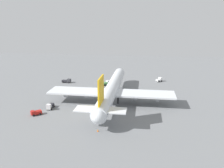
{
  "coord_description": "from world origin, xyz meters",
  "views": [
    {
      "loc": [
        -103.28,
        -14.46,
        36.82
      ],
      "look_at": [
        0.0,
        0.0,
        8.05
      ],
      "focal_mm": 38.22,
      "sensor_mm": 36.0,
      "label": 1
    }
  ],
  "objects_px": {
    "cargo_loader": "(67,81)",
    "catering_truck": "(159,80)",
    "cargo_airplane": "(112,89)",
    "baggage_tug": "(36,113)",
    "safety_cone_nose": "(114,82)",
    "pushback_tractor": "(106,83)",
    "safety_cone_tail": "(98,130)",
    "fuel_truck": "(50,106)"
  },
  "relations": [
    {
      "from": "catering_truck",
      "to": "baggage_tug",
      "type": "bearing_deg",
      "value": 139.31
    },
    {
      "from": "fuel_truck",
      "to": "safety_cone_tail",
      "type": "xyz_separation_m",
      "value": [
        -17.84,
        -24.04,
        -0.79
      ]
    },
    {
      "from": "safety_cone_nose",
      "to": "fuel_truck",
      "type": "bearing_deg",
      "value": 155.11
    },
    {
      "from": "cargo_airplane",
      "to": "safety_cone_tail",
      "type": "xyz_separation_m",
      "value": [
        -30.95,
        0.4,
        -5.36
      ]
    },
    {
      "from": "fuel_truck",
      "to": "safety_cone_tail",
      "type": "distance_m",
      "value": 29.95
    },
    {
      "from": "fuel_truck",
      "to": "safety_cone_tail",
      "type": "bearing_deg",
      "value": -126.57
    },
    {
      "from": "fuel_truck",
      "to": "cargo_airplane",
      "type": "bearing_deg",
      "value": -61.79
    },
    {
      "from": "catering_truck",
      "to": "safety_cone_tail",
      "type": "bearing_deg",
      "value": 161.14
    },
    {
      "from": "baggage_tug",
      "to": "fuel_truck",
      "type": "height_order",
      "value": "fuel_truck"
    },
    {
      "from": "baggage_tug",
      "to": "safety_cone_tail",
      "type": "height_order",
      "value": "baggage_tug"
    },
    {
      "from": "cargo_loader",
      "to": "pushback_tractor",
      "type": "distance_m",
      "value": 24.09
    },
    {
      "from": "cargo_airplane",
      "to": "cargo_loader",
      "type": "xyz_separation_m",
      "value": [
        28.84,
        30.97,
        -4.65
      ]
    },
    {
      "from": "cargo_airplane",
      "to": "cargo_loader",
      "type": "relative_size",
      "value": 12.92
    },
    {
      "from": "cargo_airplane",
      "to": "baggage_tug",
      "type": "distance_m",
      "value": 34.41
    },
    {
      "from": "safety_cone_tail",
      "to": "fuel_truck",
      "type": "bearing_deg",
      "value": 53.43
    },
    {
      "from": "pushback_tractor",
      "to": "safety_cone_tail",
      "type": "bearing_deg",
      "value": -173.44
    },
    {
      "from": "pushback_tractor",
      "to": "catering_truck",
      "type": "distance_m",
      "value": 32.8
    },
    {
      "from": "cargo_airplane",
      "to": "pushback_tractor",
      "type": "bearing_deg",
      "value": 14.82
    },
    {
      "from": "baggage_tug",
      "to": "catering_truck",
      "type": "xyz_separation_m",
      "value": [
        59.06,
        -50.78,
        0.17
      ]
    },
    {
      "from": "catering_truck",
      "to": "cargo_airplane",
      "type": "bearing_deg",
      "value": 148.86
    },
    {
      "from": "cargo_loader",
      "to": "catering_truck",
      "type": "height_order",
      "value": "catering_truck"
    },
    {
      "from": "cargo_airplane",
      "to": "catering_truck",
      "type": "bearing_deg",
      "value": -31.14
    },
    {
      "from": "cargo_airplane",
      "to": "safety_cone_nose",
      "type": "height_order",
      "value": "cargo_airplane"
    },
    {
      "from": "pushback_tractor",
      "to": "catering_truck",
      "type": "bearing_deg",
      "value": -68.0
    },
    {
      "from": "baggage_tug",
      "to": "catering_truck",
      "type": "bearing_deg",
      "value": -40.69
    },
    {
      "from": "cargo_loader",
      "to": "safety_cone_tail",
      "type": "relative_size",
      "value": 6.69
    },
    {
      "from": "cargo_loader",
      "to": "catering_truck",
      "type": "distance_m",
      "value": 55.28
    },
    {
      "from": "fuel_truck",
      "to": "safety_cone_nose",
      "type": "height_order",
      "value": "fuel_truck"
    },
    {
      "from": "pushback_tractor",
      "to": "cargo_loader",
      "type": "bearing_deg",
      "value": 84.34
    },
    {
      "from": "baggage_tug",
      "to": "safety_cone_nose",
      "type": "bearing_deg",
      "value": -24.51
    },
    {
      "from": "baggage_tug",
      "to": "safety_cone_nose",
      "type": "height_order",
      "value": "baggage_tug"
    },
    {
      "from": "pushback_tractor",
      "to": "safety_cone_tail",
      "type": "xyz_separation_m",
      "value": [
        -57.41,
        -6.6,
        -0.87
      ]
    },
    {
      "from": "pushback_tractor",
      "to": "safety_cone_nose",
      "type": "bearing_deg",
      "value": -32.12
    },
    {
      "from": "pushback_tractor",
      "to": "catering_truck",
      "type": "relative_size",
      "value": 1.15
    },
    {
      "from": "pushback_tractor",
      "to": "safety_cone_nose",
      "type": "distance_m",
      "value": 6.69
    },
    {
      "from": "catering_truck",
      "to": "safety_cone_nose",
      "type": "xyz_separation_m",
      "value": [
        -6.68,
        26.89,
        -0.9
      ]
    },
    {
      "from": "fuel_truck",
      "to": "catering_truck",
      "type": "distance_m",
      "value": 70.57
    },
    {
      "from": "fuel_truck",
      "to": "safety_cone_nose",
      "type": "distance_m",
      "value": 49.81
    },
    {
      "from": "pushback_tractor",
      "to": "safety_cone_tail",
      "type": "height_order",
      "value": "pushback_tractor"
    },
    {
      "from": "cargo_loader",
      "to": "safety_cone_tail",
      "type": "height_order",
      "value": "cargo_loader"
    },
    {
      "from": "safety_cone_nose",
      "to": "cargo_airplane",
      "type": "bearing_deg",
      "value": -173.8
    },
    {
      "from": "baggage_tug",
      "to": "safety_cone_nose",
      "type": "distance_m",
      "value": 57.58
    }
  ]
}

